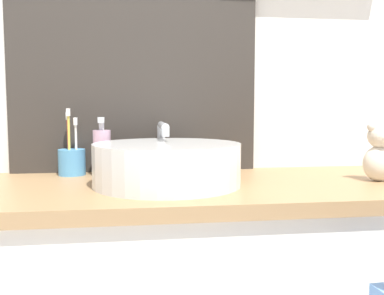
{
  "coord_description": "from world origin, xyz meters",
  "views": [
    {
      "loc": [
        -0.16,
        -0.76,
        1.02
      ],
      "look_at": [
        -0.02,
        0.29,
        0.92
      ],
      "focal_mm": 40.0,
      "sensor_mm": 36.0,
      "label": 1
    }
  ],
  "objects_px": {
    "sink_basin": "(167,163)",
    "soap_dispenser": "(102,152)",
    "toothbrush_holder": "(72,160)",
    "teddy_bear": "(379,153)"
  },
  "relations": [
    {
      "from": "sink_basin",
      "to": "soap_dispenser",
      "type": "distance_m",
      "value": 0.25
    },
    {
      "from": "toothbrush_holder",
      "to": "teddy_bear",
      "type": "height_order",
      "value": "toothbrush_holder"
    },
    {
      "from": "sink_basin",
      "to": "toothbrush_holder",
      "type": "distance_m",
      "value": 0.33
    },
    {
      "from": "sink_basin",
      "to": "teddy_bear",
      "type": "xyz_separation_m",
      "value": [
        0.57,
        -0.03,
        0.02
      ]
    },
    {
      "from": "toothbrush_holder",
      "to": "teddy_bear",
      "type": "bearing_deg",
      "value": -14.84
    },
    {
      "from": "sink_basin",
      "to": "soap_dispenser",
      "type": "relative_size",
      "value": 2.53
    },
    {
      "from": "soap_dispenser",
      "to": "sink_basin",
      "type": "bearing_deg",
      "value": -43.72
    },
    {
      "from": "soap_dispenser",
      "to": "teddy_bear",
      "type": "relative_size",
      "value": 1.08
    },
    {
      "from": "teddy_bear",
      "to": "toothbrush_holder",
      "type": "bearing_deg",
      "value": 165.16
    },
    {
      "from": "toothbrush_holder",
      "to": "soap_dispenser",
      "type": "distance_m",
      "value": 0.1
    }
  ]
}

